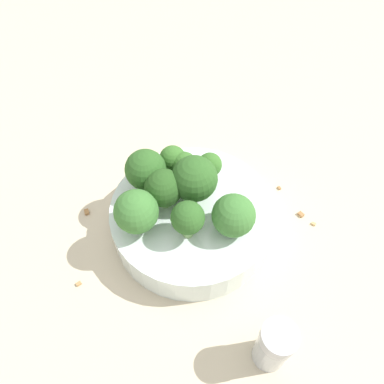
# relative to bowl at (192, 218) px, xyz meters

# --- Properties ---
(ground_plane) EXTENTS (3.00, 3.00, 0.00)m
(ground_plane) POSITION_rel_bowl_xyz_m (0.00, 0.00, -0.02)
(ground_plane) COLOR beige
(bowl) EXTENTS (0.21, 0.21, 0.05)m
(bowl) POSITION_rel_bowl_xyz_m (0.00, 0.00, 0.00)
(bowl) COLOR silver
(bowl) RESTS_ON ground_plane
(broccoli_floret_0) EXTENTS (0.03, 0.03, 0.04)m
(broccoli_floret_0) POSITION_rel_bowl_xyz_m (0.01, 0.05, 0.05)
(broccoli_floret_0) COLOR #7A9E5B
(broccoli_floret_0) RESTS_ON bowl
(broccoli_floret_1) EXTENTS (0.04, 0.04, 0.06)m
(broccoli_floret_1) POSITION_rel_bowl_xyz_m (-0.02, -0.03, 0.06)
(broccoli_floret_1) COLOR #84AD66
(broccoli_floret_1) RESTS_ON bowl
(broccoli_floret_2) EXTENTS (0.06, 0.06, 0.07)m
(broccoli_floret_2) POSITION_rel_bowl_xyz_m (0.01, 0.01, 0.06)
(broccoli_floret_2) COLOR #8EB770
(broccoli_floret_2) RESTS_ON bowl
(broccoli_floret_3) EXTENTS (0.05, 0.05, 0.05)m
(broccoli_floret_3) POSITION_rel_bowl_xyz_m (0.03, -0.05, 0.05)
(broccoli_floret_3) COLOR #84AD66
(broccoli_floret_3) RESTS_ON bowl
(broccoli_floret_4) EXTENTS (0.05, 0.05, 0.06)m
(broccoli_floret_4) POSITION_rel_bowl_xyz_m (-0.03, 0.02, 0.06)
(broccoli_floret_4) COLOR #84AD66
(broccoli_floret_4) RESTS_ON bowl
(broccoli_floret_5) EXTENTS (0.05, 0.05, 0.06)m
(broccoli_floret_5) POSITION_rel_bowl_xyz_m (-0.07, 0.00, 0.06)
(broccoli_floret_5) COLOR #7A9E5B
(broccoli_floret_5) RESTS_ON bowl
(broccoli_floret_6) EXTENTS (0.03, 0.03, 0.04)m
(broccoli_floret_6) POSITION_rel_bowl_xyz_m (0.04, 0.04, 0.05)
(broccoli_floret_6) COLOR #84AD66
(broccoli_floret_6) RESTS_ON bowl
(broccoli_floret_7) EXTENTS (0.05, 0.05, 0.06)m
(broccoli_floret_7) POSITION_rel_bowl_xyz_m (-0.04, 0.05, 0.06)
(broccoli_floret_7) COLOR #8EB770
(broccoli_floret_7) RESTS_ON bowl
(broccoli_floret_8) EXTENTS (0.04, 0.04, 0.04)m
(broccoli_floret_8) POSITION_rel_bowl_xyz_m (-0.00, 0.06, 0.05)
(broccoli_floret_8) COLOR #7A9E5B
(broccoli_floret_8) RESTS_ON bowl
(pepper_shaker) EXTENTS (0.04, 0.04, 0.08)m
(pepper_shaker) POSITION_rel_bowl_xyz_m (0.01, -0.18, 0.02)
(pepper_shaker) COLOR #B2B7BC
(pepper_shaker) RESTS_ON ground_plane
(almond_crumb_0) EXTENTS (0.01, 0.01, 0.01)m
(almond_crumb_0) POSITION_rel_bowl_xyz_m (0.15, -0.04, -0.02)
(almond_crumb_0) COLOR olive
(almond_crumb_0) RESTS_ON ground_plane
(almond_crumb_1) EXTENTS (0.01, 0.01, 0.01)m
(almond_crumb_1) POSITION_rel_bowl_xyz_m (-0.13, 0.08, -0.02)
(almond_crumb_1) COLOR olive
(almond_crumb_1) RESTS_ON ground_plane
(almond_crumb_2) EXTENTS (0.00, 0.01, 0.01)m
(almond_crumb_2) POSITION_rel_bowl_xyz_m (0.14, 0.01, -0.02)
(almond_crumb_2) COLOR olive
(almond_crumb_2) RESTS_ON ground_plane
(almond_crumb_3) EXTENTS (0.01, 0.01, 0.01)m
(almond_crumb_3) POSITION_rel_bowl_xyz_m (0.16, -0.06, -0.02)
(almond_crumb_3) COLOR tan
(almond_crumb_3) RESTS_ON ground_plane
(almond_crumb_4) EXTENTS (0.01, 0.01, 0.01)m
(almond_crumb_4) POSITION_rel_bowl_xyz_m (-0.16, -0.02, -0.02)
(almond_crumb_4) COLOR #AD7F4C
(almond_crumb_4) RESTS_ON ground_plane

